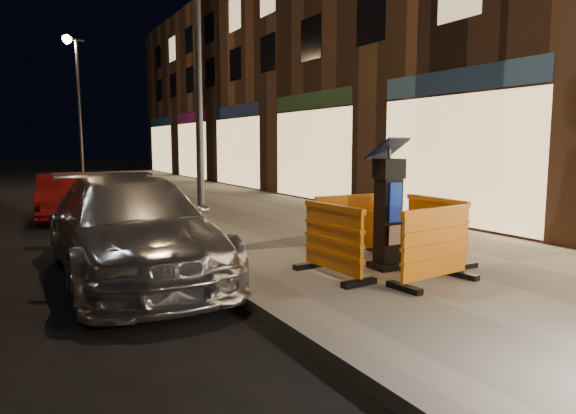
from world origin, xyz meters
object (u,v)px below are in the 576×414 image
barrier_front (435,246)px  car_red (65,219)px  barrier_back (349,226)px  car_silver (133,276)px  barrier_kerbside (333,241)px  parking_kiosk (388,208)px  barrier_bldgside (436,229)px

barrier_front → car_red: barrier_front is taller
barrier_back → car_silver: bearing=164.8°
barrier_kerbside → car_silver: (-2.28, 1.93, -0.65)m
parking_kiosk → car_red: (-3.54, 8.72, -1.04)m
barrier_kerbside → car_silver: barrier_kerbside is taller
car_red → barrier_kerbside: bearing=-68.2°
parking_kiosk → barrier_bldgside: 1.03m
barrier_front → car_silver: barrier_front is taller
barrier_back → barrier_kerbside: (-0.95, -0.95, 0.00)m
barrier_kerbside → barrier_bldgside: size_ratio=1.00×
barrier_kerbside → car_red: 9.12m
barrier_kerbside → barrier_bldgside: same height
parking_kiosk → barrier_back: parking_kiosk is taller
barrier_bldgside → car_silver: barrier_bldgside is taller
car_red → barrier_front: bearing=-64.6°
car_silver → car_red: (-0.31, 6.79, 0.00)m
parking_kiosk → car_silver: size_ratio=0.35×
parking_kiosk → barrier_back: 1.03m
parking_kiosk → car_silver: 3.90m
barrier_front → barrier_kerbside: size_ratio=1.00×
barrier_front → parking_kiosk: bearing=83.6°
barrier_back → barrier_kerbside: 1.34m
parking_kiosk → barrier_bldgside: parking_kiosk is taller
barrier_front → barrier_back: size_ratio=1.00×
barrier_kerbside → barrier_bldgside: 1.90m
barrier_front → barrier_bldgside: bearing=38.6°
barrier_front → barrier_bldgside: same height
barrier_back → car_red: 8.56m
barrier_kerbside → car_silver: bearing=46.4°
barrier_front → barrier_bldgside: (0.95, 0.95, 0.00)m
barrier_back → barrier_front: bearing=-88.4°
parking_kiosk → barrier_kerbside: size_ratio=1.40×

